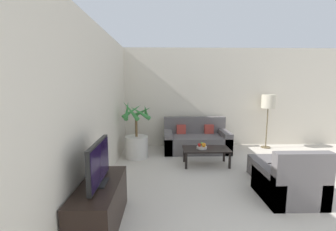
# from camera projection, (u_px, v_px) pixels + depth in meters

# --- Properties ---
(wall_back) EXTENTS (7.95, 0.06, 2.70)m
(wall_back) POSITION_uv_depth(u_px,v_px,m) (239.00, 98.00, 6.27)
(wall_back) COLOR beige
(wall_back) RESTS_ON ground_plane
(wall_left) EXTENTS (0.06, 7.53, 2.70)m
(wall_left) POSITION_uv_depth(u_px,v_px,m) (89.00, 112.00, 3.23)
(wall_left) COLOR beige
(wall_left) RESTS_ON ground_plane
(tv_console) EXTENTS (0.47, 1.16, 0.55)m
(tv_console) POSITION_uv_depth(u_px,v_px,m) (100.00, 205.00, 2.76)
(tv_console) COLOR black
(tv_console) RESTS_ON ground_plane
(television) EXTENTS (0.18, 0.78, 0.52)m
(television) POSITION_uv_depth(u_px,v_px,m) (99.00, 163.00, 2.69)
(television) COLOR black
(television) RESTS_ON tv_console
(potted_palm) EXTENTS (0.75, 0.76, 1.37)m
(potted_palm) POSITION_uv_depth(u_px,v_px,m) (137.00, 140.00, 5.30)
(potted_palm) COLOR beige
(potted_palm) RESTS_ON ground_plane
(sofa_loveseat) EXTENTS (1.67, 0.87, 0.85)m
(sofa_loveseat) POSITION_uv_depth(u_px,v_px,m) (196.00, 140.00, 5.86)
(sofa_loveseat) COLOR #605B5B
(sofa_loveseat) RESTS_ON ground_plane
(floor_lamp) EXTENTS (0.35, 0.35, 1.45)m
(floor_lamp) POSITION_uv_depth(u_px,v_px,m) (268.00, 103.00, 5.99)
(floor_lamp) COLOR brown
(floor_lamp) RESTS_ON ground_plane
(coffee_table) EXTENTS (1.00, 0.52, 0.37)m
(coffee_table) POSITION_uv_depth(u_px,v_px,m) (206.00, 151.00, 4.82)
(coffee_table) COLOR black
(coffee_table) RESTS_ON ground_plane
(fruit_bowl) EXTENTS (0.22, 0.22, 0.05)m
(fruit_bowl) POSITION_uv_depth(u_px,v_px,m) (202.00, 147.00, 4.81)
(fruit_bowl) COLOR beige
(fruit_bowl) RESTS_ON coffee_table
(apple_red) EXTENTS (0.07, 0.07, 0.07)m
(apple_red) POSITION_uv_depth(u_px,v_px,m) (199.00, 145.00, 4.79)
(apple_red) COLOR red
(apple_red) RESTS_ON fruit_bowl
(apple_green) EXTENTS (0.08, 0.08, 0.08)m
(apple_green) POSITION_uv_depth(u_px,v_px,m) (202.00, 144.00, 4.84)
(apple_green) COLOR olive
(apple_green) RESTS_ON fruit_bowl
(orange_fruit) EXTENTS (0.09, 0.09, 0.09)m
(orange_fruit) POSITION_uv_depth(u_px,v_px,m) (204.00, 145.00, 4.76)
(orange_fruit) COLOR orange
(orange_fruit) RESTS_ON fruit_bowl
(armchair) EXTENTS (0.80, 0.81, 0.84)m
(armchair) POSITION_uv_depth(u_px,v_px,m) (289.00, 183.00, 3.39)
(armchair) COLOR #605B5B
(armchair) RESTS_ON ground_plane
(ottoman) EXTENTS (0.57, 0.50, 0.37)m
(ottoman) POSITION_uv_depth(u_px,v_px,m) (267.00, 167.00, 4.23)
(ottoman) COLOR #605B5B
(ottoman) RESTS_ON ground_plane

